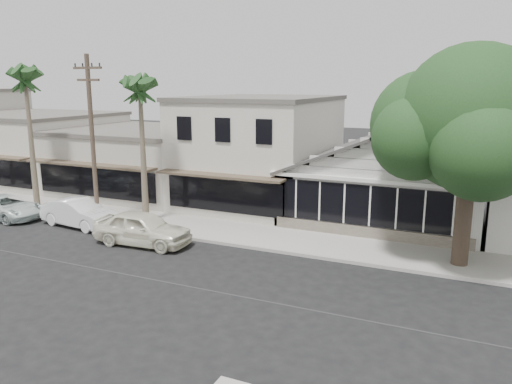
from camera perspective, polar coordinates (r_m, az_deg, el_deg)
The scene contains 13 objects.
ground at distance 19.40m, azimuth -7.63°, elevation -10.68°, with size 140.00×140.00×0.00m, color black.
sidewalk_north at distance 29.01m, azimuth -14.07°, elevation -2.95°, with size 90.00×3.50×0.15m, color #9E9991.
corner_shop at distance 28.36m, azimuth 14.64°, elevation 1.94°, with size 10.40×8.60×5.10m.
row_building_near at distance 31.52m, azimuth 0.54°, elevation 4.52°, with size 8.00×10.00×6.50m, color beige.
row_building_midnear at distance 36.22m, azimuth -12.63°, elevation 3.41°, with size 10.00×10.00×4.20m, color beige.
row_building_midfar at distance 43.26m, azimuth -23.91°, elevation 4.61°, with size 11.00×10.00×5.00m, color beige.
utility_pole at distance 27.64m, azimuth -18.21°, elevation 6.01°, with size 1.80×0.24×9.00m.
car_0 at distance 24.31m, azimuth -12.85°, elevation -4.06°, with size 1.91×4.76×1.62m, color silver.
car_1 at distance 28.34m, azimuth -19.56°, elevation -2.26°, with size 1.58×4.54×1.50m, color white.
car_2 at distance 31.68m, azimuth -26.70°, elevation -1.55°, with size 2.17×4.70×1.31m, color silver.
shade_tree at distance 21.81m, azimuth 23.29°, elevation 7.31°, with size 8.23×7.44×9.13m.
palm_east at distance 26.95m, azimuth -13.13°, elevation 11.30°, with size 3.19×3.19×8.39m.
palm_mid at distance 32.66m, azimuth -24.87°, elevation 11.51°, with size 2.83×2.83×8.94m.
Camera 1 is at (9.59, -15.07, 7.56)m, focal length 35.00 mm.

